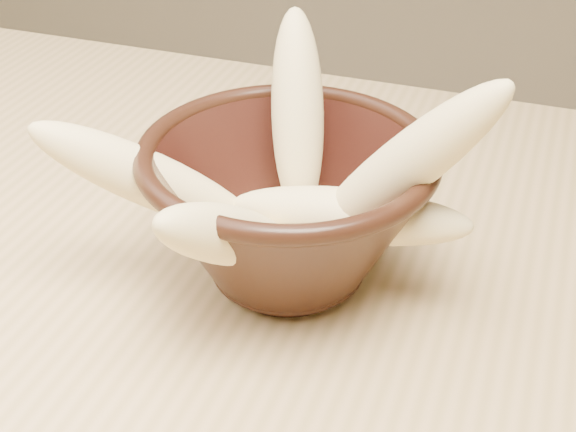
% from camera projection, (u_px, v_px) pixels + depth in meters
% --- Properties ---
extents(bowl, '(0.18, 0.18, 0.10)m').
position_uv_depth(bowl, '(288.00, 204.00, 0.48)').
color(bowl, black).
rests_on(bowl, table).
extents(milk_puddle, '(0.10, 0.10, 0.01)m').
position_uv_depth(milk_puddle, '(288.00, 237.00, 0.49)').
color(milk_puddle, '#FFF0CD').
rests_on(milk_puddle, bowl).
extents(banana_upright, '(0.06, 0.09, 0.13)m').
position_uv_depth(banana_upright, '(298.00, 113.00, 0.49)').
color(banana_upright, '#F9E193').
rests_on(banana_upright, bowl).
extents(banana_left, '(0.14, 0.10, 0.11)m').
position_uv_depth(banana_left, '(149.00, 179.00, 0.46)').
color(banana_left, '#F9E193').
rests_on(banana_left, bowl).
extents(banana_right, '(0.13, 0.04, 0.14)m').
position_uv_depth(banana_right, '(402.00, 169.00, 0.43)').
color(banana_right, '#F9E193').
rests_on(banana_right, bowl).
extents(banana_across, '(0.15, 0.04, 0.04)m').
position_uv_depth(banana_across, '(348.00, 215.00, 0.46)').
color(banana_across, '#F9E193').
rests_on(banana_across, bowl).
extents(banana_front, '(0.07, 0.12, 0.10)m').
position_uv_depth(banana_front, '(228.00, 235.00, 0.42)').
color(banana_front, '#F9E193').
rests_on(banana_front, bowl).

